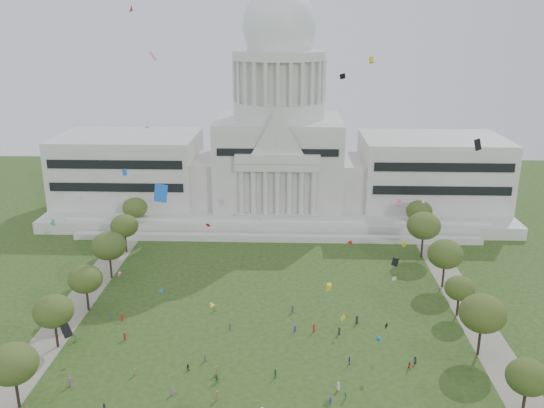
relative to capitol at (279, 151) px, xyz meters
name	(u,v)px	position (x,y,z in m)	size (l,w,h in m)	color
ground	(263,402)	(0.00, -113.59, -22.30)	(400.00, 400.00, 0.00)	#2A4418
capitol	(279,151)	(0.00, 0.00, 0.00)	(160.00, 64.50, 91.30)	silver
path_left	(67,318)	(-48.00, -83.59, -22.28)	(8.00, 160.00, 0.04)	gray
path_right	(478,325)	(48.00, -83.59, -22.28)	(8.00, 160.00, 0.04)	gray
row_tree_l_1	(13,364)	(-44.07, -116.55, -13.34)	(8.86, 8.86, 12.59)	black
row_tree_r_1	(528,377)	(46.22, -115.34, -14.64)	(7.58, 7.58, 10.78)	black
row_tree_l_2	(54,311)	(-45.04, -96.29, -13.79)	(8.42, 8.42, 11.97)	black
row_tree_r_2	(483,313)	(44.17, -96.15, -12.64)	(9.55, 9.55, 13.58)	black
row_tree_l_3	(85,279)	(-44.09, -79.67, -14.09)	(8.12, 8.12, 11.55)	black
row_tree_r_3	(460,288)	(44.40, -79.10, -15.21)	(7.01, 7.01, 9.98)	black
row_tree_l_4	(109,246)	(-44.08, -61.17, -12.90)	(9.29, 9.29, 13.21)	black
row_tree_r_4	(445,254)	(44.76, -63.55, -13.01)	(9.19, 9.19, 13.06)	black
row_tree_l_5	(124,226)	(-45.22, -42.58, -13.88)	(8.33, 8.33, 11.85)	black
row_tree_r_5	(424,226)	(43.49, -43.40, -12.37)	(9.82, 9.82, 13.96)	black
row_tree_l_6	(135,208)	(-46.87, -24.45, -14.02)	(8.19, 8.19, 11.64)	black
row_tree_r_6	(419,211)	(45.96, -25.46, -13.79)	(8.42, 8.42, 11.97)	black
person_0	(415,360)	(30.39, -99.89, -21.48)	(0.80, 0.52, 1.63)	#26262B
person_2	(410,366)	(28.81, -102.23, -21.39)	(0.88, 0.54, 1.81)	#B21E1E
person_3	(345,395)	(15.12, -112.14, -21.41)	(1.15, 0.59, 1.78)	#33723F
person_4	(275,373)	(2.01, -105.83, -21.34)	(1.12, 0.61, 1.91)	#33723F
person_5	(217,379)	(-9.30, -107.78, -21.47)	(1.53, 0.60, 1.65)	#33723F
person_8	(188,367)	(-15.57, -103.98, -21.55)	(0.72, 0.44, 1.48)	#26262B
person_9	(331,401)	(12.30, -113.81, -21.55)	(0.97, 0.50, 1.50)	navy
person_10	(349,361)	(16.92, -100.70, -21.45)	(0.99, 0.54, 1.69)	navy
distant_crowd	(212,351)	(-11.42, -98.28, -21.43)	(62.69, 40.11, 1.94)	olive
kite_swarm	(278,247)	(2.47, -107.70, 5.94)	(93.75, 103.04, 66.47)	white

